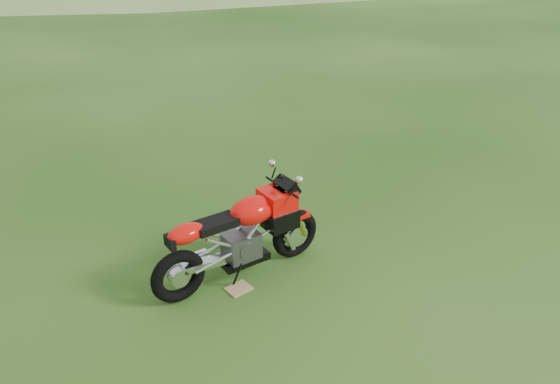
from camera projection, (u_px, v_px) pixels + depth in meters
ground at (294, 267)px, 5.55m from camera, size 120.00×120.00×0.00m
sport_motorcycle at (239, 231)px, 5.18m from camera, size 1.78×0.57×1.05m
plywood_board at (239, 289)px, 5.22m from camera, size 0.23×0.18×0.02m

